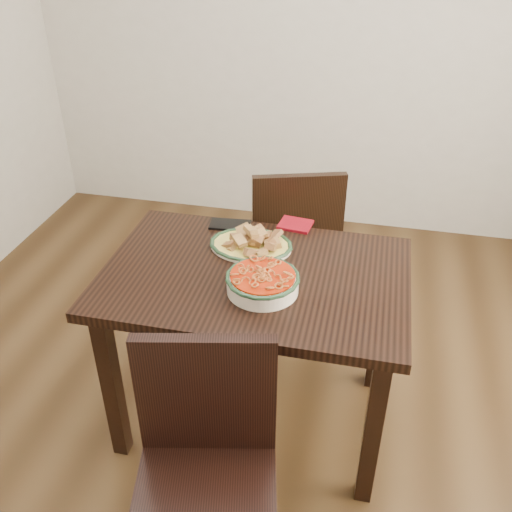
% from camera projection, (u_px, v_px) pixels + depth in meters
% --- Properties ---
extents(floor, '(3.50, 3.50, 0.00)m').
position_uv_depth(floor, '(246.00, 399.00, 2.58)').
color(floor, '#372311').
rests_on(floor, ground).
extents(wall_back, '(3.50, 0.10, 2.60)m').
position_uv_depth(wall_back, '(314.00, 21.00, 3.31)').
color(wall_back, beige).
rests_on(wall_back, ground).
extents(dining_table, '(1.12, 0.75, 0.75)m').
position_uv_depth(dining_table, '(255.00, 296.00, 2.16)').
color(dining_table, black).
rests_on(dining_table, ground).
extents(chair_far, '(0.53, 0.53, 0.89)m').
position_uv_depth(chair_far, '(293.00, 239.00, 2.79)').
color(chair_far, black).
rests_on(chair_far, ground).
extents(chair_near, '(0.50, 0.50, 0.89)m').
position_uv_depth(chair_near, '(206.00, 462.00, 1.70)').
color(chair_near, black).
rests_on(chair_near, ground).
extents(fish_plate, '(0.32, 0.25, 0.11)m').
position_uv_depth(fish_plate, '(251.00, 238.00, 2.22)').
color(fish_plate, '#EFE6CA').
rests_on(fish_plate, dining_table).
extents(noodle_bowl, '(0.26, 0.26, 0.08)m').
position_uv_depth(noodle_bowl, '(263.00, 280.00, 1.98)').
color(noodle_bowl, white).
rests_on(noodle_bowl, dining_table).
extents(smartphone, '(0.18, 0.11, 0.01)m').
position_uv_depth(smartphone, '(230.00, 225.00, 2.39)').
color(smartphone, black).
rests_on(smartphone, dining_table).
extents(napkin, '(0.15, 0.13, 0.01)m').
position_uv_depth(napkin, '(295.00, 225.00, 2.39)').
color(napkin, maroon).
rests_on(napkin, dining_table).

